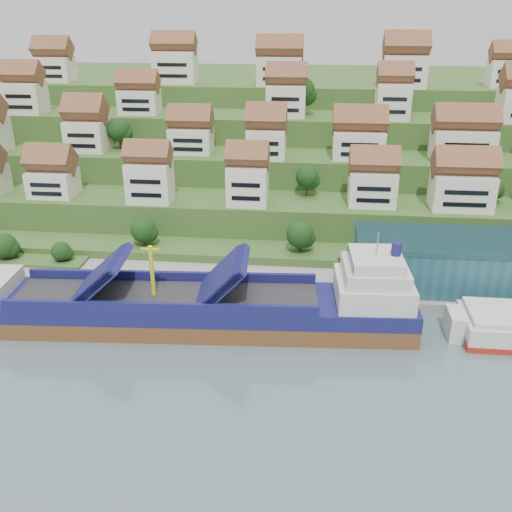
# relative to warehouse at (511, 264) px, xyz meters

# --- Properties ---
(ground) EXTENTS (300.00, 300.00, 0.00)m
(ground) POSITION_rel_warehouse_xyz_m (-52.00, -17.00, -7.20)
(ground) COLOR slate
(ground) RESTS_ON ground
(quay) EXTENTS (180.00, 14.00, 2.20)m
(quay) POSITION_rel_warehouse_xyz_m (-32.00, -2.00, -6.10)
(quay) COLOR gray
(quay) RESTS_ON ground
(hillside) EXTENTS (260.00, 128.00, 31.00)m
(hillside) POSITION_rel_warehouse_xyz_m (-52.00, 86.55, 3.46)
(hillside) COLOR #2D4C1E
(hillside) RESTS_ON ground
(hillside_village) EXTENTS (162.38, 61.23, 29.38)m
(hillside_village) POSITION_rel_warehouse_xyz_m (-49.86, 43.50, 17.17)
(hillside_village) COLOR silver
(hillside_village) RESTS_ON ground
(hillside_trees) EXTENTS (141.08, 63.02, 32.55)m
(hillside_trees) POSITION_rel_warehouse_xyz_m (-61.85, 29.12, 10.37)
(hillside_trees) COLOR #1A4015
(hillside_trees) RESTS_ON ground
(warehouse) EXTENTS (60.00, 15.00, 10.00)m
(warehouse) POSITION_rel_warehouse_xyz_m (0.00, 0.00, 0.00)
(warehouse) COLOR #22505D
(warehouse) RESTS_ON quay
(flagpole) EXTENTS (1.28, 0.16, 8.00)m
(flagpole) POSITION_rel_warehouse_xyz_m (-33.89, -7.00, -0.32)
(flagpole) COLOR gray
(flagpole) RESTS_ON quay
(cargo_ship) EXTENTS (84.53, 17.84, 18.69)m
(cargo_ship) POSITION_rel_warehouse_xyz_m (-59.99, -17.19, -3.70)
(cargo_ship) COLOR brown
(cargo_ship) RESTS_ON ground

